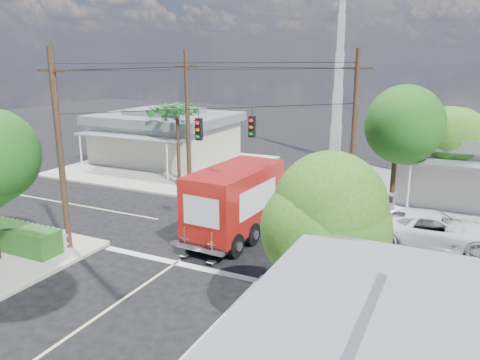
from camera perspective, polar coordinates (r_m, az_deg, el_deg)
The scene contains 17 objects.
ground at distance 23.93m, azimuth -2.10°, elevation -6.20°, with size 120.00×120.00×0.00m, color black.
sidewalk_ne at distance 31.75m, azimuth 25.51°, elevation -2.24°, with size 14.12×14.12×0.14m.
sidewalk_nw at distance 38.30m, azimuth -8.89°, elevation 1.73°, with size 14.12×14.12×0.14m.
road_markings at distance 22.73m, azimuth -3.85°, elevation -7.36°, with size 32.00×32.00×0.01m.
building_nw at distance 39.80m, azimuth -9.05°, elevation 5.36°, with size 10.80×10.20×4.30m.
radio_tower at distance 41.08m, azimuth 11.86°, elevation 10.33°, with size 0.80×0.80×17.00m.
tree_ne_front at distance 26.96m, azimuth 18.62°, elevation 5.90°, with size 4.21×4.14×6.66m.
tree_ne_back at distance 29.02m, azimuth 24.22°, elevation 4.79°, with size 3.77×3.66×5.82m.
tree_se at distance 13.72m, azimuth 9.57°, elevation -4.56°, with size 3.67×3.54×5.62m.
palm_nw_front at distance 32.84m, azimuth -7.69°, elevation 8.45°, with size 3.01×3.08×5.59m.
palm_nw_back at distance 35.23m, azimuth -9.06°, elevation 8.20°, with size 3.01×3.08×5.19m.
utility_poles at distance 24.83m, azimuth -3.71°, elevation 5.73°, with size 12.00×10.68×9.00m.
picket_fence at distance 24.43m, azimuth -25.14°, elevation -5.49°, with size 5.94×0.06×1.00m.
hedge_sw at distance 24.13m, azimuth -26.91°, elevation -5.92°, with size 6.20×1.20×1.10m, color #1D4D1E.
vending_boxes at distance 27.38m, azimuth 16.31°, elevation -2.56°, with size 1.90×0.50×1.10m.
delivery_truck at distance 23.02m, azimuth 0.29°, elevation -2.37°, with size 3.00×8.21×3.49m.
parked_car at distance 23.52m, azimuth 22.60°, elevation -5.65°, with size 2.68×5.80×1.61m, color silver.
Camera 1 is at (10.54, -19.73, 8.50)m, focal length 35.00 mm.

